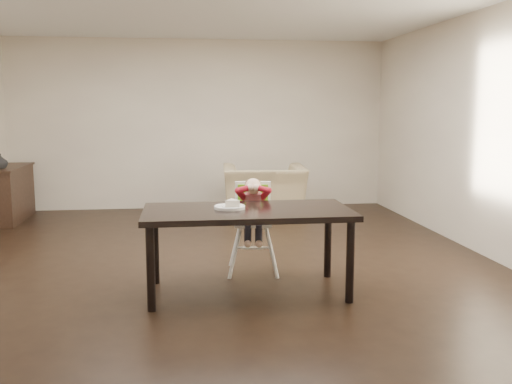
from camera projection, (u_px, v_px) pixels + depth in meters
ground at (213, 264)px, 5.95m from camera, size 7.00×7.00×0.00m
room_walls at (210, 84)px, 5.68m from camera, size 6.02×7.02×2.71m
dining_table at (247, 218)px, 4.96m from camera, size 1.80×0.90×0.75m
high_chair at (253, 206)px, 5.62m from camera, size 0.43×0.43×0.94m
plate at (231, 206)px, 4.97m from camera, size 0.36×0.36×0.08m
armchair at (264, 183)px, 8.41m from camera, size 1.24×0.85×1.04m
sideboard at (9, 194)px, 8.20m from camera, size 0.44×1.26×0.79m
vase at (0, 162)px, 7.81m from camera, size 0.22×0.23×0.20m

